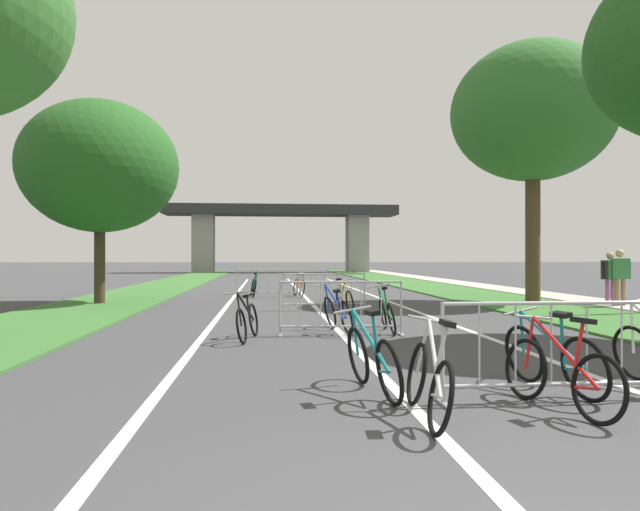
{
  "coord_description": "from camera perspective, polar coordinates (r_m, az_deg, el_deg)",
  "views": [
    {
      "loc": [
        -1.47,
        -2.16,
        1.52
      ],
      "look_at": [
        0.68,
        20.31,
        1.56
      ],
      "focal_mm": 31.85,
      "sensor_mm": 36.0,
      "label": 1
    }
  ],
  "objects": [
    {
      "name": "grass_verge_left",
      "position": [
        28.36,
        -15.77,
        -3.11
      ],
      "size": [
        3.41,
        62.83,
        0.05
      ],
      "primitive_type": "cube",
      "color": "#386B2D",
      "rests_on": "ground"
    },
    {
      "name": "crowd_barrier_second",
      "position": [
        10.91,
        2.12,
        -5.34
      ],
      "size": [
        2.4,
        0.57,
        1.05
      ],
      "rotation": [
        0.0,
        0.0,
        -0.06
      ],
      "color": "#ADADB2",
      "rests_on": "ground"
    },
    {
      "name": "bicycle_red_7",
      "position": [
        6.15,
        22.94,
        -10.91
      ],
      "size": [
        0.53,
        1.61,
        0.94
      ],
      "rotation": [
        0.0,
        0.0,
        0.24
      ],
      "color": "black",
      "rests_on": "ground"
    },
    {
      "name": "crowd_barrier_nearest",
      "position": [
        6.47,
        22.22,
        -8.95
      ],
      "size": [
        2.39,
        0.46,
        1.05
      ],
      "rotation": [
        0.0,
        0.0,
        -0.01
      ],
      "color": "#ADADB2",
      "rests_on": "ground"
    },
    {
      "name": "bicycle_blue_9",
      "position": [
        11.43,
        1.77,
        -5.81
      ],
      "size": [
        0.71,
        1.78,
        1.01
      ],
      "rotation": [
        0.0,
        0.0,
        0.17
      ],
      "color": "black",
      "rests_on": "ground"
    },
    {
      "name": "bicycle_green_10",
      "position": [
        21.52,
        -6.69,
        -3.15
      ],
      "size": [
        0.57,
        1.72,
        1.03
      ],
      "rotation": [
        0.0,
        0.0,
        3.24
      ],
      "color": "black",
      "rests_on": "ground"
    },
    {
      "name": "bicycle_teal_1",
      "position": [
        6.93,
        22.28,
        -9.54
      ],
      "size": [
        0.66,
        1.68,
        0.93
      ],
      "rotation": [
        0.0,
        0.0,
        0.21
      ],
      "color": "black",
      "rests_on": "ground"
    },
    {
      "name": "bicycle_teal_11",
      "position": [
        6.35,
        5.24,
        -10.42
      ],
      "size": [
        0.58,
        1.72,
        0.96
      ],
      "rotation": [
        0.0,
        0.0,
        0.15
      ],
      "color": "black",
      "rests_on": "ground"
    },
    {
      "name": "lane_stripe_left_lane",
      "position": [
        20.42,
        -8.81,
        -4.34
      ],
      "size": [
        0.14,
        36.35,
        0.01
      ],
      "primitive_type": "cube",
      "color": "silver",
      "rests_on": "ground"
    },
    {
      "name": "tree_left_maple_mid",
      "position": [
        19.36,
        -21.25,
        8.29
      ],
      "size": [
        4.87,
        4.87,
        6.42
      ],
      "color": "#3D2D1E",
      "rests_on": "ground"
    },
    {
      "name": "grass_verge_right",
      "position": [
        29.03,
        10.57,
        -3.04
      ],
      "size": [
        3.41,
        62.83,
        0.05
      ],
      "primitive_type": "cube",
      "color": "#386B2D",
      "rests_on": "ground"
    },
    {
      "name": "crowd_barrier_fourth",
      "position": [
        21.01,
        -5.12,
        -2.81
      ],
      "size": [
        2.39,
        0.45,
        1.05
      ],
      "rotation": [
        0.0,
        0.0,
        -0.0
      ],
      "color": "#ADADB2",
      "rests_on": "ground"
    },
    {
      "name": "pedestrian_in_red_jacket",
      "position": [
        18.83,
        27.9,
        -1.51
      ],
      "size": [
        0.61,
        0.38,
        1.72
      ],
      "rotation": [
        0.0,
        0.0,
        -0.22
      ],
      "color": "olive",
      "rests_on": "ground"
    },
    {
      "name": "crowd_barrier_third",
      "position": [
        15.99,
        0.42,
        -3.67
      ],
      "size": [
        2.41,
        0.58,
        1.05
      ],
      "rotation": [
        0.0,
        0.0,
        0.06
      ],
      "color": "#ADADB2",
      "rests_on": "ground"
    },
    {
      "name": "sidewalk_path_right",
      "position": [
        29.86,
        15.42,
        -2.93
      ],
      "size": [
        1.83,
        62.83,
        0.08
      ],
      "primitive_type": "cube",
      "color": "#ADA89E",
      "rests_on": "ground"
    },
    {
      "name": "overpass_bridge",
      "position": [
        54.2,
        -3.91,
        3.24
      ],
      "size": [
        21.92,
        4.01,
        6.36
      ],
      "color": "#2D2D30",
      "rests_on": "ground"
    },
    {
      "name": "lane_stripe_center",
      "position": [
        20.44,
        -1.33,
        -4.34
      ],
      "size": [
        0.14,
        36.35,
        0.01
      ],
      "primitive_type": "cube",
      "color": "silver",
      "rests_on": "ground"
    },
    {
      "name": "lane_stripe_right_lane",
      "position": [
        20.8,
        6.02,
        -4.27
      ],
      "size": [
        0.14,
        36.35,
        0.01
      ],
      "primitive_type": "cube",
      "color": "silver",
      "rests_on": "ground"
    },
    {
      "name": "pedestrian_pushing_bike",
      "position": [
        19.5,
        27.12,
        -1.59
      ],
      "size": [
        0.6,
        0.27,
        1.65
      ],
      "rotation": [
        0.0,
        0.0,
        3.15
      ],
      "color": "#994C8C",
      "rests_on": "ground"
    },
    {
      "name": "bicycle_green_0",
      "position": [
        11.49,
        6.71,
        -5.86
      ],
      "size": [
        0.51,
        1.68,
        0.96
      ],
      "rotation": [
        0.0,
        0.0,
        -0.05
      ],
      "color": "black",
      "rests_on": "ground"
    },
    {
      "name": "bicycle_black_3",
      "position": [
        10.44,
        -7.3,
        -6.48
      ],
      "size": [
        0.63,
        1.66,
        0.94
      ],
      "rotation": [
        0.0,
        0.0,
        2.96
      ],
      "color": "black",
      "rests_on": "ground"
    },
    {
      "name": "bicycle_orange_2",
      "position": [
        21.53,
        -2.12,
        -3.15
      ],
      "size": [
        0.61,
        1.7,
        0.94
      ],
      "rotation": [
        0.0,
        0.0,
        3.32
      ],
      "color": "black",
      "rests_on": "ground"
    },
    {
      "name": "tree_right_oak_near",
      "position": [
        20.31,
        20.59,
        13.26
      ],
      "size": [
        5.28,
        5.28,
        8.48
      ],
      "color": "#4C3823",
      "rests_on": "ground"
    },
    {
      "name": "bicycle_silver_5",
      "position": [
        5.49,
        10.84,
        -12.21
      ],
      "size": [
        0.5,
        1.66,
        0.96
      ],
      "rotation": [
        0.0,
        0.0,
        -0.07
      ],
      "color": "black",
      "rests_on": "ground"
    },
    {
      "name": "bicycle_yellow_4",
      "position": [
        15.6,
        2.45,
        -4.36
      ],
      "size": [
        0.44,
        1.59,
        0.94
      ],
      "rotation": [
        0.0,
        0.0,
        3.3
      ],
      "color": "black",
      "rests_on": "ground"
    }
  ]
}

